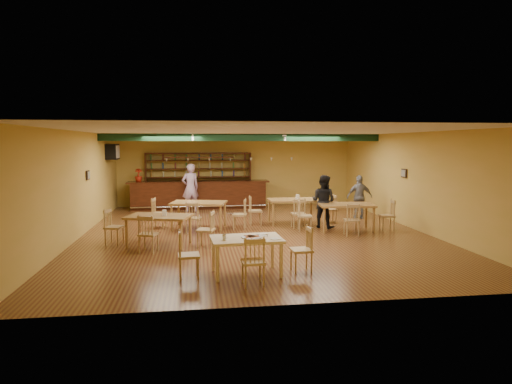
{
  "coord_description": "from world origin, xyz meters",
  "views": [
    {
      "loc": [
        -1.71,
        -12.85,
        2.65
      ],
      "look_at": [
        0.14,
        0.6,
        1.15
      ],
      "focal_mm": 30.72,
      "sensor_mm": 36.0,
      "label": 1
    }
  ],
  "objects": [
    {
      "name": "dining_table_b",
      "position": [
        1.48,
        1.26,
        0.41
      ],
      "size": [
        1.64,
        0.98,
        0.82
      ],
      "primitive_type": "cube",
      "rotation": [
        0.0,
        0.0,
        0.0
      ],
      "color": "olive",
      "rests_on": "ground"
    },
    {
      "name": "back_bar_hutch",
      "position": [
        -1.59,
        5.78,
        1.14
      ],
      "size": [
        4.42,
        0.4,
        2.28
      ],
      "primitive_type": "cube",
      "color": "black",
      "rests_on": "ground"
    },
    {
      "name": "picture_right",
      "position": [
        4.97,
        0.5,
        1.7
      ],
      "size": [
        0.04,
        0.34,
        0.28
      ],
      "primitive_type": "cube",
      "color": "black",
      "rests_on": "wall_right"
    },
    {
      "name": "poinsettia",
      "position": [
        -4.0,
        5.15,
        1.39
      ],
      "size": [
        0.38,
        0.38,
        0.53
      ],
      "primitive_type": "imported",
      "rotation": [
        0.0,
        0.0,
        0.35
      ],
      "color": "#B02410",
      "rests_on": "bar_counter"
    },
    {
      "name": "track_rail_left",
      "position": [
        -1.8,
        3.4,
        2.94
      ],
      "size": [
        0.05,
        2.5,
        0.05
      ],
      "primitive_type": "cube",
      "color": "white",
      "rests_on": "ceiling"
    },
    {
      "name": "dining_table_a",
      "position": [
        -1.64,
        0.85,
        0.42
      ],
      "size": [
        1.85,
        1.35,
        0.84
      ],
      "primitive_type": "cube",
      "rotation": [
        0.0,
        0.0,
        -0.22
      ],
      "color": "olive",
      "rests_on": "ground"
    },
    {
      "name": "ac_unit",
      "position": [
        -4.8,
        4.2,
        2.35
      ],
      "size": [
        0.34,
        0.7,
        0.48
      ],
      "primitive_type": "cube",
      "color": "white",
      "rests_on": "wall_left"
    },
    {
      "name": "track_rail_right",
      "position": [
        1.4,
        3.4,
        2.94
      ],
      "size": [
        0.05,
        2.5,
        0.05
      ],
      "primitive_type": "cube",
      "color": "white",
      "rests_on": "ceiling"
    },
    {
      "name": "dining_table_d",
      "position": [
        2.83,
        -0.1,
        0.41
      ],
      "size": [
        1.74,
        1.16,
        0.82
      ],
      "primitive_type": "cube",
      "rotation": [
        0.0,
        0.0,
        -0.11
      ],
      "color": "olive",
      "rests_on": "ground"
    },
    {
      "name": "patron_right_a",
      "position": [
        2.28,
        0.46,
        0.84
      ],
      "size": [
        1.03,
        1.02,
        1.67
      ],
      "primitive_type": "imported",
      "rotation": [
        0.0,
        0.0,
        2.38
      ],
      "color": "black",
      "rests_on": "ground"
    },
    {
      "name": "patron_bar",
      "position": [
        -1.93,
        4.33,
        0.94
      ],
      "size": [
        0.8,
        0.66,
        1.88
      ],
      "primitive_type": "imported",
      "rotation": [
        0.0,
        0.0,
        3.49
      ],
      "color": "#8A489C",
      "rests_on": "ground"
    },
    {
      "name": "side_plate",
      "position": [
        -0.16,
        -4.42,
        0.77
      ],
      "size": [
        0.23,
        0.23,
        0.01
      ],
      "primitive_type": "cylinder",
      "rotation": [
        0.0,
        0.0,
        0.06
      ],
      "color": "white",
      "rests_on": "near_table"
    },
    {
      "name": "picture_left",
      "position": [
        -4.97,
        1.0,
        1.7
      ],
      "size": [
        0.04,
        0.34,
        0.28
      ],
      "primitive_type": "cube",
      "color": "black",
      "rests_on": "wall_left"
    },
    {
      "name": "dining_table_c",
      "position": [
        -2.68,
        -1.39,
        0.4
      ],
      "size": [
        1.8,
        1.36,
        0.8
      ],
      "primitive_type": "cube",
      "rotation": [
        0.0,
        0.0,
        -0.28
      ],
      "color": "olive",
      "rests_on": "ground"
    },
    {
      "name": "parmesan_shaker",
      "position": [
        -1.17,
        -4.37,
        0.82
      ],
      "size": [
        0.08,
        0.08,
        0.11
      ],
      "primitive_type": "cylinder",
      "rotation": [
        0.0,
        0.0,
        0.06
      ],
      "color": "#EAE5C6",
      "rests_on": "near_table"
    },
    {
      "name": "pizza_server",
      "position": [
        -0.46,
        -4.16,
        0.78
      ],
      "size": [
        0.32,
        0.1,
        0.0
      ],
      "primitive_type": "cube",
      "rotation": [
        0.0,
        0.0,
        -0.02
      ],
      "color": "silver",
      "rests_on": "pizza_tray"
    },
    {
      "name": "near_table",
      "position": [
        -0.72,
        -4.21,
        0.38
      ],
      "size": [
        1.47,
        0.99,
        0.76
      ],
      "primitive_type": "cube",
      "rotation": [
        0.0,
        0.0,
        0.06
      ],
      "color": "beige",
      "rests_on": "ground"
    },
    {
      "name": "bar_counter",
      "position": [
        -1.59,
        5.15,
        0.56
      ],
      "size": [
        5.71,
        0.85,
        1.13
      ],
      "primitive_type": "cube",
      "color": "black",
      "rests_on": "ground"
    },
    {
      "name": "ceiling_beam",
      "position": [
        0.0,
        2.8,
        2.87
      ],
      "size": [
        10.0,
        0.3,
        0.25
      ],
      "primitive_type": "cube",
      "color": "black",
      "rests_on": "ceiling"
    },
    {
      "name": "floor",
      "position": [
        0.0,
        0.0,
        0.0
      ],
      "size": [
        12.0,
        12.0,
        0.0
      ],
      "primitive_type": "plane",
      "color": "#532917",
      "rests_on": "ground"
    },
    {
      "name": "patron_right_b",
      "position": [
        4.03,
        1.9,
        0.77
      ],
      "size": [
        0.93,
        0.46,
        1.54
      ],
      "primitive_type": "imported",
      "rotation": [
        0.0,
        0.0,
        3.04
      ],
      "color": "slate",
      "rests_on": "ground"
    },
    {
      "name": "napkin_stack",
      "position": [
        -0.36,
        -4.01,
        0.78
      ],
      "size": [
        0.25,
        0.23,
        0.03
      ],
      "primitive_type": "cube",
      "rotation": [
        0.0,
        0.0,
        0.5
      ],
      "color": "white",
      "rests_on": "near_table"
    },
    {
      "name": "pizza_tray",
      "position": [
        -0.62,
        -4.21,
        0.77
      ],
      "size": [
        0.51,
        0.51,
        0.01
      ],
      "primitive_type": "cylinder",
      "rotation": [
        0.0,
        0.0,
        0.33
      ],
      "color": "silver",
      "rests_on": "near_table"
    }
  ]
}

